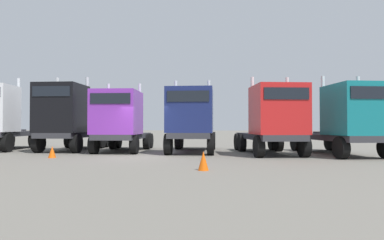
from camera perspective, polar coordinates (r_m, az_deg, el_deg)
name	(u,v)px	position (r m, az deg, el deg)	size (l,w,h in m)	color
ground	(138,157)	(15.79, -9.59, -6.51)	(200.00, 200.00, 0.00)	slate
semi_truck_black	(67,117)	(20.58, -21.24, 0.45)	(3.39, 6.52, 4.50)	#333338
semi_truck_purple	(120,120)	(18.92, -12.62, -0.06)	(3.50, 6.24, 4.05)	#333338
semi_truck_navy	(191,120)	(17.93, -0.11, -0.05)	(3.37, 6.69, 4.11)	#333338
semi_truck_red	(274,120)	(17.07, 14.25, 0.07)	(4.09, 6.53, 4.11)	#333338
semi_truck_teal	(349,119)	(17.75, 25.94, 0.08)	(4.25, 6.78, 4.08)	#333338
traffic_cone_mid	(203,161)	(10.96, 2.02, -7.20)	(0.36, 0.36, 0.65)	#F2590C
traffic_cone_far	(52,152)	(16.65, -23.45, -5.19)	(0.36, 0.36, 0.56)	#F2590C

